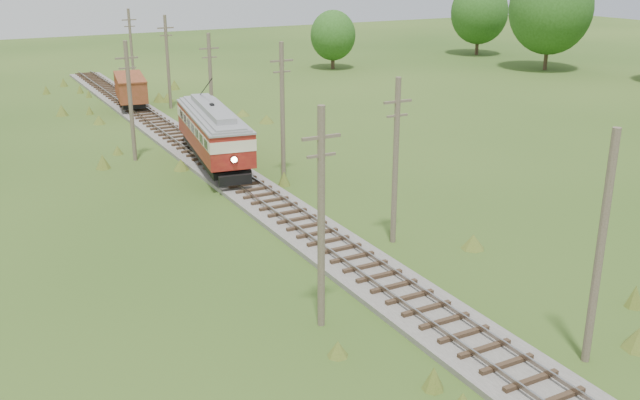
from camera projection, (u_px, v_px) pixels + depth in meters
railbed_main at (223, 170)px, 48.99m from camera, size 3.60×96.00×0.57m
streetcar at (213, 130)px, 49.47m from camera, size 4.83×12.89×5.83m
gondola at (131, 89)px, 68.84m from camera, size 3.88×8.28×2.64m
gravel_pile at (213, 118)px, 63.08m from camera, size 3.01×3.19×1.10m
utility_pole_r_1 at (600, 251)px, 24.87m from camera, size 0.30×0.30×8.80m
utility_pole_r_2 at (396, 160)px, 35.77m from camera, size 1.60×0.30×8.60m
utility_pole_r_3 at (282, 110)px, 46.48m from camera, size 1.60×0.30×9.00m
utility_pole_r_4 at (211, 85)px, 57.32m from camera, size 1.60×0.30×8.40m
utility_pole_r_5 at (168, 61)px, 68.24m from camera, size 1.60×0.30×8.90m
utility_pole_r_6 at (131, 48)px, 79.00m from camera, size 1.60×0.30×8.70m
utility_pole_l_a at (321, 218)px, 27.34m from camera, size 1.60×0.30×9.00m
utility_pole_l_b at (130, 100)px, 50.59m from camera, size 1.60×0.30×8.60m
tree_right_4 at (551, 9)px, 90.74m from camera, size 10.50×10.50×13.53m
tree_right_5 at (479, 12)px, 105.46m from camera, size 8.40×8.40×10.82m
tree_mid_b at (333, 35)px, 92.74m from camera, size 5.88×5.88×7.57m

